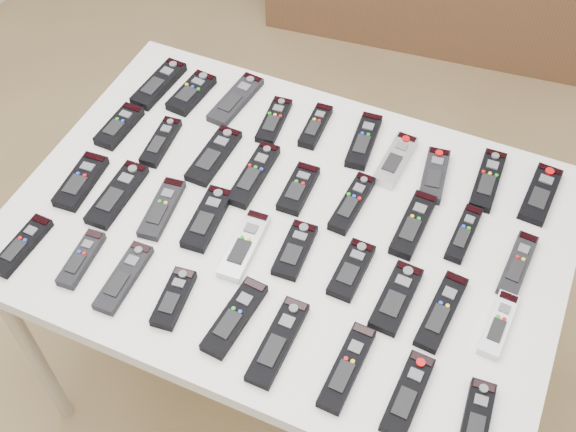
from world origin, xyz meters
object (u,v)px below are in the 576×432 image
at_px(remote_32, 174,298).
at_px(remote_37, 476,420).
at_px(remote_4, 316,126).
at_px(remote_18, 518,265).
at_px(remote_7, 434,175).
at_px(remote_23, 244,245).
at_px(remote_27, 441,311).
at_px(remote_21, 162,209).
at_px(table, 288,237).
at_px(remote_13, 254,174).
at_px(remote_16, 413,225).
at_px(remote_30, 81,259).
at_px(remote_12, 214,155).
at_px(remote_22, 207,218).
at_px(remote_35, 347,367).
at_px(remote_11, 161,142).
at_px(remote_17, 464,234).
at_px(remote_1, 191,93).
at_px(remote_20, 117,194).
at_px(remote_25, 351,270).
at_px(remote_26, 396,298).
at_px(remote_8, 488,180).
at_px(remote_36, 408,394).
at_px(remote_5, 364,141).
at_px(remote_6, 395,160).
at_px(remote_14, 298,189).
at_px(remote_33, 235,317).
at_px(remote_31, 124,277).
at_px(remote_9, 541,194).
at_px(remote_3, 274,120).
at_px(remote_10, 119,126).
at_px(remote_0, 159,84).
at_px(remote_19, 81,181).
at_px(remote_24, 295,250).

height_order(remote_32, remote_37, same).
distance_m(remote_4, remote_18, 0.60).
distance_m(remote_7, remote_23, 0.49).
bearing_deg(remote_4, remote_27, -44.35).
bearing_deg(remote_21, remote_27, -7.61).
distance_m(table, remote_13, 0.17).
relative_size(remote_16, remote_23, 1.00).
bearing_deg(remote_30, remote_12, 68.10).
height_order(remote_22, remote_35, same).
distance_m(table, remote_11, 0.40).
relative_size(remote_11, remote_17, 1.01).
xyz_separation_m(remote_1, remote_20, (0.01, -0.38, -0.00)).
height_order(remote_7, remote_22, same).
distance_m(remote_7, remote_25, 0.35).
relative_size(remote_21, remote_27, 0.90).
relative_size(remote_11, remote_26, 0.92).
distance_m(remote_8, remote_16, 0.24).
height_order(remote_12, remote_27, same).
relative_size(remote_20, remote_36, 1.11).
bearing_deg(remote_35, remote_32, -178.24).
xyz_separation_m(remote_5, remote_6, (0.09, -0.03, 0.00)).
distance_m(remote_14, remote_33, 0.37).
bearing_deg(remote_4, remote_36, -56.53).
relative_size(remote_8, remote_14, 1.28).
bearing_deg(remote_31, remote_9, 35.78).
height_order(remote_4, remote_8, remote_4).
distance_m(remote_3, remote_22, 0.35).
xyz_separation_m(remote_12, remote_33, (0.25, -0.39, 0.00)).
height_order(remote_12, remote_36, same).
xyz_separation_m(table, remote_5, (0.07, 0.30, 0.07)).
distance_m(remote_11, remote_22, 0.28).
height_order(remote_6, remote_37, same).
xyz_separation_m(remote_21, remote_25, (0.46, 0.02, 0.00)).
height_order(remote_1, remote_10, same).
distance_m(remote_0, remote_4, 0.44).
height_order(remote_3, remote_18, same).
distance_m(remote_3, remote_23, 0.40).
bearing_deg(remote_32, remote_0, 116.02).
xyz_separation_m(remote_5, remote_37, (0.44, -0.60, 0.00)).
xyz_separation_m(remote_19, remote_30, (0.13, -0.19, -0.00)).
bearing_deg(remote_14, remote_13, 179.65).
height_order(remote_1, remote_14, remote_1).
bearing_deg(remote_6, remote_24, -105.36).
relative_size(table, remote_24, 8.39).
height_order(remote_14, remote_22, remote_22).
xyz_separation_m(remote_0, remote_3, (0.34, -0.00, -0.00)).
distance_m(remote_16, remote_23, 0.38).
bearing_deg(remote_22, remote_6, 41.29).
distance_m(remote_9, remote_32, 0.88).
bearing_deg(remote_21, remote_10, 133.71).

